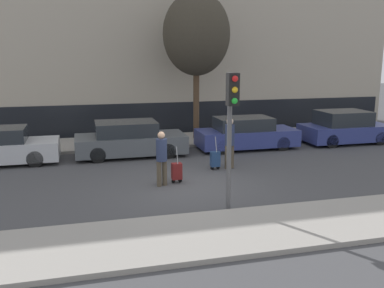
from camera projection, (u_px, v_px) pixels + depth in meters
ground_plane at (187, 186)px, 13.27m from camera, size 80.00×80.00×0.00m
sidewalk_near at (227, 232)px, 9.71m from camera, size 28.00×2.50×0.12m
sidewalk_far at (150, 141)px, 19.88m from camera, size 28.00×3.00×0.12m
building_facade at (137, 30)px, 22.17m from camera, size 28.00×2.75×10.55m
parked_car_1 at (130, 140)px, 17.19m from camera, size 4.37×1.90×1.40m
parked_car_2 at (246, 134)px, 18.49m from camera, size 4.30×1.73×1.38m
parked_car_3 at (344, 128)px, 19.72m from camera, size 4.00×1.91×1.49m
pedestrian_left at (162, 155)px, 13.16m from camera, size 0.34×0.34×1.72m
trolley_left at (177, 171)px, 13.59m from camera, size 0.34×0.29×1.18m
pedestrian_right at (230, 140)px, 15.19m from camera, size 0.35×0.34×1.83m
trolley_right at (215, 159)px, 15.15m from camera, size 0.34×0.29×1.19m
traffic_light at (231, 114)px, 10.65m from camera, size 0.28×0.47×3.58m
parked_bicycle at (138, 132)px, 19.87m from camera, size 1.77×0.06×0.96m
bare_tree_near_crossing at (196, 34)px, 19.38m from camera, size 3.06×3.06×6.68m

